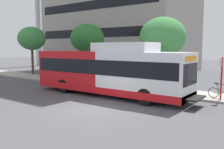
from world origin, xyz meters
name	(u,v)px	position (x,y,z in m)	size (l,w,h in m)	color
ground_plane	(11,93)	(0.00, 8.00, 0.00)	(120.00, 120.00, 0.00)	#4C4C51
sidewalk_curb	(94,83)	(7.00, 6.00, 0.07)	(3.00, 56.00, 0.14)	#A8A399
transit_bus	(108,71)	(3.61, 1.82, 1.70)	(2.58, 12.25, 3.65)	white
bus_stop_sign_pole	(222,75)	(5.98, -5.00, 1.65)	(0.10, 0.36, 2.60)	red
bicycle_parked	(223,92)	(6.43, -5.03, 0.56)	(0.52, 1.76, 1.02)	black
street_tree_near_stop	(163,37)	(8.17, -0.10, 4.15)	(3.62, 3.62, 5.56)	#4C3823
street_tree_mid_block	(87,38)	(8.17, 7.81, 4.21)	(3.30, 3.30, 5.49)	#4C3823
street_tree_far_block	(32,39)	(8.03, 16.48, 4.37)	(3.22, 3.22, 5.62)	#4C3823
lattice_comm_tower	(38,12)	(18.01, 28.36, 9.62)	(1.10, 1.10, 28.91)	#B7B7BC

